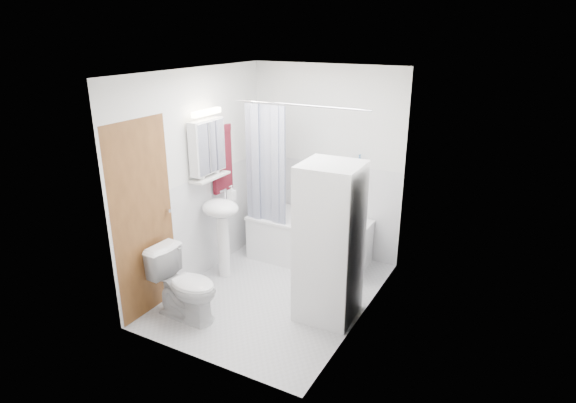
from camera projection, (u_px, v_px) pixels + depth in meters
The scene contains 20 objects.
floor at pixel (275, 293), 5.37m from camera, with size 2.60×2.60×0.00m, color #B4B4B9.
room_walls at pixel (274, 165), 4.86m from camera, with size 2.60×2.60×2.60m.
wainscot at pixel (287, 235), 5.41m from camera, with size 1.98×2.58×2.58m.
door at pixel (169, 211), 5.00m from camera, with size 0.05×2.00×2.00m.
bathtub at pixel (309, 238), 6.04m from camera, with size 1.47×0.70×0.56m.
tub_spout at pixel (336, 190), 6.02m from camera, with size 0.04×0.04×0.12m, color silver.
curtain_rod at pixel (300, 105), 5.22m from camera, with size 0.02×0.02×1.65m, color silver.
shower_curtain at pixel (265, 166), 5.68m from camera, with size 0.55×0.02×1.45m.
sink at pixel (221, 220), 5.54m from camera, with size 0.44×0.37×1.04m.
medicine_cabinet at pixel (207, 145), 5.32m from camera, with size 0.13×0.50×0.71m.
shelf at pixel (210, 177), 5.44m from camera, with size 0.18×0.54×0.03m, color silver.
shower_caddy at pixel (340, 170), 5.90m from camera, with size 0.22×0.06×0.02m, color silver.
towel at pixel (222, 158), 5.66m from camera, with size 0.07×0.33×0.81m.
washer_dryer at pixel (329, 243), 4.71m from camera, with size 0.60×0.59×1.61m.
toilet at pixel (186, 285), 4.82m from camera, with size 0.41×0.73×0.72m, color white.
soap_pump at pixel (232, 196), 5.57m from camera, with size 0.08×0.17×0.08m, color gray.
shelf_bottle at pixel (202, 176), 5.30m from camera, with size 0.07×0.18×0.07m, color gray.
shelf_cup at pixel (216, 169), 5.52m from camera, with size 0.10×0.09×0.10m, color gray.
shampoo_a at pixel (350, 165), 5.82m from camera, with size 0.13×0.17×0.13m, color gray.
shampoo_b at pixel (359, 168), 5.77m from camera, with size 0.08×0.21×0.08m, color #27619D.
Camera 1 is at (2.37, -4.06, 2.78)m, focal length 30.00 mm.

